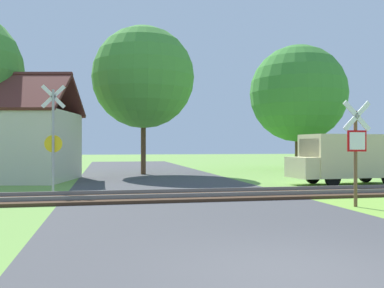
{
  "coord_description": "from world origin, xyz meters",
  "views": [
    {
      "loc": [
        -2.57,
        -5.33,
        1.74
      ],
      "look_at": [
        0.5,
        9.76,
        1.8
      ],
      "focal_mm": 40.0,
      "sensor_mm": 36.0,
      "label": 1
    }
  ],
  "objects": [
    {
      "name": "crossing_sign_far",
      "position": [
        -4.44,
        11.03,
        2.17
      ],
      "size": [
        0.88,
        0.13,
        3.99
      ],
      "rotation": [
        0.0,
        0.0,
        -0.0
      ],
      "color": "#9E9EA5",
      "rests_on": "ground"
    },
    {
      "name": "stop_sign_near",
      "position": [
        4.41,
        5.61,
        1.73
      ],
      "size": [
        0.88,
        0.15,
        3.02
      ],
      "rotation": [
        0.0,
        0.0,
        3.17
      ],
      "color": "brown",
      "rests_on": "ground"
    },
    {
      "name": "mail_truck",
      "position": [
        8.07,
        12.07,
        1.24
      ],
      "size": [
        5.03,
        2.23,
        2.24
      ],
      "rotation": [
        0.0,
        0.0,
        1.65
      ],
      "color": "beige",
      "rests_on": "ground"
    },
    {
      "name": "tree_far",
      "position": [
        11.39,
        23.95,
        5.58
      ],
      "size": [
        7.11,
        7.11,
        9.14
      ],
      "color": "#513823",
      "rests_on": "ground"
    },
    {
      "name": "ground_plane",
      "position": [
        0.0,
        0.0,
        0.0
      ],
      "size": [
        160.0,
        160.0,
        0.0
      ],
      "primitive_type": "plane",
      "color": "#6B9942"
    },
    {
      "name": "tree_center",
      "position": [
        -0.29,
        20.65,
        5.89
      ],
      "size": [
        6.18,
        6.18,
        8.98
      ],
      "color": "#513823",
      "rests_on": "ground"
    },
    {
      "name": "rail_track",
      "position": [
        0.0,
        8.76,
        0.06
      ],
      "size": [
        60.0,
        2.6,
        0.22
      ],
      "color": "#422D1E",
      "rests_on": "ground"
    },
    {
      "name": "road_asphalt",
      "position": [
        0.0,
        2.0,
        0.0
      ],
      "size": [
        7.88,
        80.0,
        0.01
      ],
      "primitive_type": "cube",
      "color": "#424244",
      "rests_on": "ground"
    }
  ]
}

